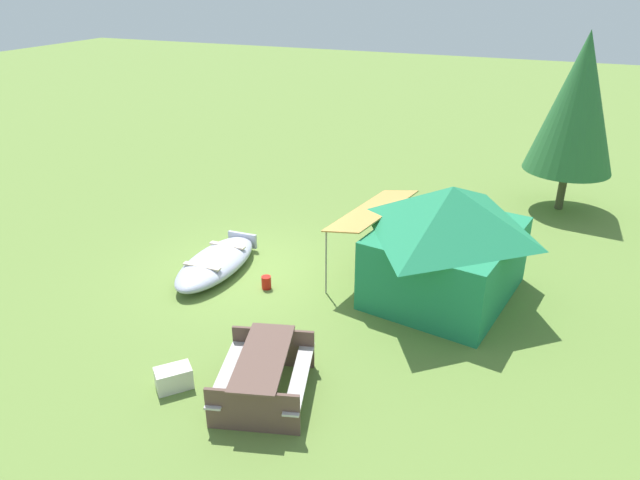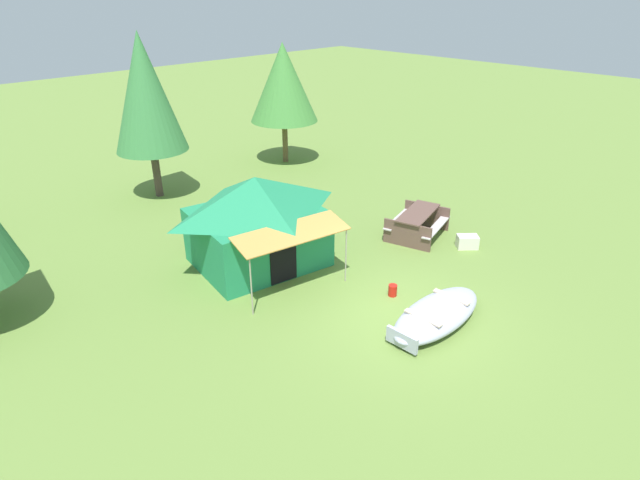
# 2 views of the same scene
# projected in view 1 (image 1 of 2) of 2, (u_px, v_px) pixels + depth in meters

# --- Properties ---
(ground_plane) EXTENTS (80.00, 80.00, 0.00)m
(ground_plane) POSITION_uv_depth(u_px,v_px,m) (252.00, 271.00, 13.62)
(ground_plane) COLOR olive
(beached_rowboat) EXTENTS (2.94, 1.30, 0.48)m
(beached_rowboat) POSITION_uv_depth(u_px,v_px,m) (216.00, 262.00, 13.50)
(beached_rowboat) COLOR #A7AAC2
(beached_rowboat) RESTS_ON ground_plane
(canvas_cabin_tent) EXTENTS (3.91, 4.16, 2.49)m
(canvas_cabin_tent) POSITION_uv_depth(u_px,v_px,m) (447.00, 240.00, 12.15)
(canvas_cabin_tent) COLOR #208253
(canvas_cabin_tent) RESTS_ON ground_plane
(picnic_table) EXTENTS (2.20, 1.91, 0.79)m
(picnic_table) POSITION_uv_depth(u_px,v_px,m) (264.00, 371.00, 9.45)
(picnic_table) COLOR brown
(picnic_table) RESTS_ON ground_plane
(cooler_box) EXTENTS (0.69, 0.68, 0.38)m
(cooler_box) POSITION_uv_depth(u_px,v_px,m) (174.00, 378.00, 9.76)
(cooler_box) COLOR silver
(cooler_box) RESTS_ON ground_plane
(fuel_can) EXTENTS (0.27, 0.27, 0.29)m
(fuel_can) POSITION_uv_depth(u_px,v_px,m) (266.00, 282.00, 12.84)
(fuel_can) COLOR red
(fuel_can) RESTS_ON ground_plane
(pine_tree_back_right) EXTENTS (2.43, 2.43, 5.05)m
(pine_tree_back_right) POSITION_uv_depth(u_px,v_px,m) (578.00, 103.00, 15.91)
(pine_tree_back_right) COLOR #46462D
(pine_tree_back_right) RESTS_ON ground_plane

